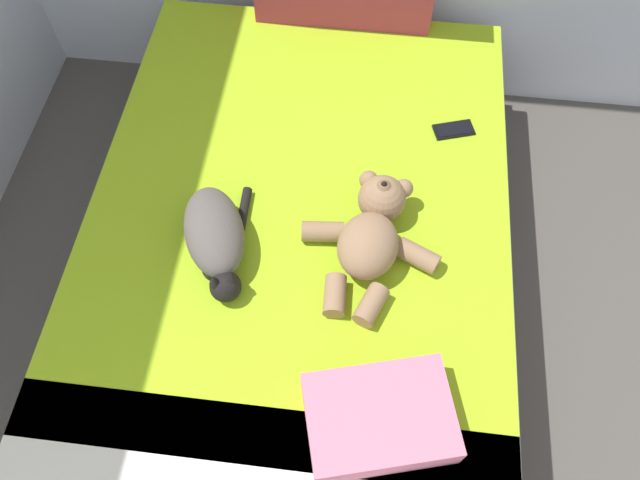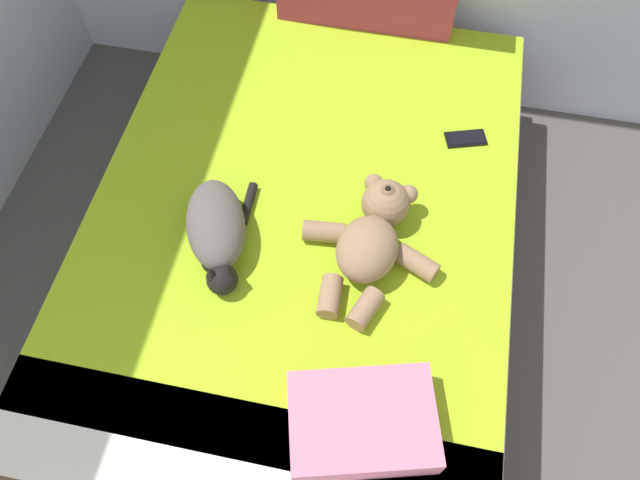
{
  "view_description": "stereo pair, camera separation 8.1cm",
  "coord_description": "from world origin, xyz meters",
  "px_view_note": "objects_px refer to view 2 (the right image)",
  "views": [
    {
      "loc": [
        1.59,
        1.53,
        2.24
      ],
      "look_at": [
        1.47,
        2.51,
        0.55
      ],
      "focal_mm": 34.14,
      "sensor_mm": 36.0,
      "label": 1
    },
    {
      "loc": [
        1.67,
        1.55,
        2.24
      ],
      "look_at": [
        1.47,
        2.51,
        0.55
      ],
      "focal_mm": 34.14,
      "sensor_mm": 36.0,
      "label": 2
    }
  ],
  "objects_px": {
    "bed": "(304,241)",
    "cat": "(217,230)",
    "throw_pillow": "(362,422)",
    "cell_phone": "(466,139)",
    "teddy_bear": "(372,237)"
  },
  "relations": [
    {
      "from": "cat",
      "to": "teddy_bear",
      "type": "distance_m",
      "value": 0.5
    },
    {
      "from": "bed",
      "to": "cell_phone",
      "type": "height_order",
      "value": "cell_phone"
    },
    {
      "from": "cat",
      "to": "teddy_bear",
      "type": "bearing_deg",
      "value": 8.36
    },
    {
      "from": "cell_phone",
      "to": "throw_pillow",
      "type": "distance_m",
      "value": 1.13
    },
    {
      "from": "bed",
      "to": "teddy_bear",
      "type": "distance_m",
      "value": 0.43
    },
    {
      "from": "bed",
      "to": "cat",
      "type": "distance_m",
      "value": 0.45
    },
    {
      "from": "teddy_bear",
      "to": "cat",
      "type": "bearing_deg",
      "value": -171.64
    },
    {
      "from": "bed",
      "to": "throw_pillow",
      "type": "relative_size",
      "value": 5.15
    },
    {
      "from": "bed",
      "to": "cat",
      "type": "relative_size",
      "value": 4.65
    },
    {
      "from": "cat",
      "to": "teddy_bear",
      "type": "height_order",
      "value": "teddy_bear"
    },
    {
      "from": "throw_pillow",
      "to": "bed",
      "type": "bearing_deg",
      "value": 114.51
    },
    {
      "from": "bed",
      "to": "cat",
      "type": "xyz_separation_m",
      "value": [
        -0.24,
        -0.2,
        0.32
      ]
    },
    {
      "from": "throw_pillow",
      "to": "cell_phone",
      "type": "bearing_deg",
      "value": 79.42
    },
    {
      "from": "bed",
      "to": "throw_pillow",
      "type": "bearing_deg",
      "value": -65.49
    },
    {
      "from": "throw_pillow",
      "to": "cat",
      "type": "bearing_deg",
      "value": 137.87
    }
  ]
}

